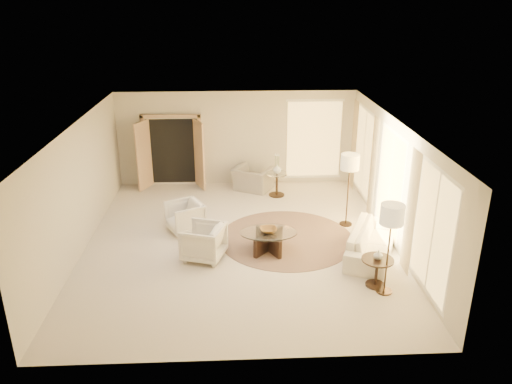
{
  "coord_description": "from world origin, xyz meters",
  "views": [
    {
      "loc": [
        -0.12,
        -10.34,
        5.32
      ],
      "look_at": [
        0.4,
        0.4,
        1.1
      ],
      "focal_mm": 35.0,
      "sensor_mm": 36.0,
      "label": 1
    }
  ],
  "objects_px": {
    "bowl": "(269,230)",
    "floor_lamp_far": "(392,219)",
    "side_vase": "(277,169)",
    "end_table": "(377,267)",
    "armchair_right": "(203,240)",
    "accent_chair": "(253,175)",
    "side_table": "(277,182)",
    "sofa": "(372,241)",
    "coffee_table": "(268,239)",
    "end_vase": "(378,255)",
    "armchair_left": "(185,215)",
    "floor_lamp_near": "(350,165)"
  },
  "relations": [
    {
      "from": "armchair_left",
      "to": "armchair_right",
      "type": "xyz_separation_m",
      "value": [
        0.51,
        -1.38,
        0.02
      ]
    },
    {
      "from": "armchair_right",
      "to": "bowl",
      "type": "relative_size",
      "value": 2.3
    },
    {
      "from": "floor_lamp_near",
      "to": "side_vase",
      "type": "relative_size",
      "value": 7.08
    },
    {
      "from": "armchair_left",
      "to": "coffee_table",
      "type": "bearing_deg",
      "value": 33.07
    },
    {
      "from": "sofa",
      "to": "floor_lamp_far",
      "type": "xyz_separation_m",
      "value": [
        -0.15,
        -1.5,
        1.24
      ]
    },
    {
      "from": "armchair_right",
      "to": "end_vase",
      "type": "bearing_deg",
      "value": 87.22
    },
    {
      "from": "floor_lamp_near",
      "to": "floor_lamp_far",
      "type": "distance_m",
      "value": 3.06
    },
    {
      "from": "bowl",
      "to": "accent_chair",
      "type": "bearing_deg",
      "value": 92.9
    },
    {
      "from": "armchair_left",
      "to": "floor_lamp_far",
      "type": "xyz_separation_m",
      "value": [
        4.05,
        -2.9,
        1.15
      ]
    },
    {
      "from": "end_table",
      "to": "floor_lamp_far",
      "type": "distance_m",
      "value": 1.18
    },
    {
      "from": "side_table",
      "to": "end_vase",
      "type": "bearing_deg",
      "value": -72.56
    },
    {
      "from": "sofa",
      "to": "coffee_table",
      "type": "height_order",
      "value": "sofa"
    },
    {
      "from": "sofa",
      "to": "coffee_table",
      "type": "xyz_separation_m",
      "value": [
        -2.26,
        0.28,
        -0.02
      ]
    },
    {
      "from": "sofa",
      "to": "armchair_right",
      "type": "height_order",
      "value": "armchair_right"
    },
    {
      "from": "armchair_left",
      "to": "end_table",
      "type": "xyz_separation_m",
      "value": [
        3.94,
        -2.67,
        -0.0
      ]
    },
    {
      "from": "sofa",
      "to": "coffee_table",
      "type": "distance_m",
      "value": 2.28
    },
    {
      "from": "accent_chair",
      "to": "end_vase",
      "type": "relative_size",
      "value": 5.56
    },
    {
      "from": "floor_lamp_far",
      "to": "end_vase",
      "type": "xyz_separation_m",
      "value": [
        -0.11,
        0.23,
        -0.87
      ]
    },
    {
      "from": "side_table",
      "to": "floor_lamp_near",
      "type": "xyz_separation_m",
      "value": [
        1.56,
        -2.04,
        1.15
      ]
    },
    {
      "from": "accent_chair",
      "to": "end_vase",
      "type": "xyz_separation_m",
      "value": [
        2.2,
        -5.37,
        0.22
      ]
    },
    {
      "from": "armchair_left",
      "to": "coffee_table",
      "type": "distance_m",
      "value": 2.24
    },
    {
      "from": "armchair_right",
      "to": "accent_chair",
      "type": "relative_size",
      "value": 0.82
    },
    {
      "from": "side_table",
      "to": "end_vase",
      "type": "xyz_separation_m",
      "value": [
        1.53,
        -4.88,
        0.27
      ]
    },
    {
      "from": "armchair_left",
      "to": "side_vase",
      "type": "bearing_deg",
      "value": 105.54
    },
    {
      "from": "armchair_left",
      "to": "side_table",
      "type": "distance_m",
      "value": 3.27
    },
    {
      "from": "side_table",
      "to": "end_vase",
      "type": "distance_m",
      "value": 5.12
    },
    {
      "from": "side_table",
      "to": "floor_lamp_far",
      "type": "bearing_deg",
      "value": -72.21
    },
    {
      "from": "sofa",
      "to": "end_table",
      "type": "distance_m",
      "value": 1.3
    },
    {
      "from": "end_table",
      "to": "floor_lamp_far",
      "type": "relative_size",
      "value": 0.34
    },
    {
      "from": "side_table",
      "to": "side_vase",
      "type": "xyz_separation_m",
      "value": [
        0.0,
        0.0,
        0.39
      ]
    },
    {
      "from": "end_table",
      "to": "floor_lamp_far",
      "type": "xyz_separation_m",
      "value": [
        0.11,
        -0.23,
        1.15
      ]
    },
    {
      "from": "sofa",
      "to": "side_vase",
      "type": "height_order",
      "value": "side_vase"
    },
    {
      "from": "floor_lamp_far",
      "to": "armchair_right",
      "type": "bearing_deg",
      "value": 156.77
    },
    {
      "from": "armchair_right",
      "to": "coffee_table",
      "type": "bearing_deg",
      "value": 118.1
    },
    {
      "from": "armchair_right",
      "to": "side_table",
      "type": "distance_m",
      "value": 4.06
    },
    {
      "from": "bowl",
      "to": "end_vase",
      "type": "distance_m",
      "value": 2.54
    },
    {
      "from": "side_table",
      "to": "bowl",
      "type": "relative_size",
      "value": 1.82
    },
    {
      "from": "floor_lamp_near",
      "to": "end_vase",
      "type": "height_order",
      "value": "floor_lamp_near"
    },
    {
      "from": "sofa",
      "to": "side_table",
      "type": "bearing_deg",
      "value": 50.45
    },
    {
      "from": "armchair_left",
      "to": "floor_lamp_near",
      "type": "xyz_separation_m",
      "value": [
        3.97,
        0.16,
        1.16
      ]
    },
    {
      "from": "armchair_right",
      "to": "side_table",
      "type": "xyz_separation_m",
      "value": [
        1.9,
        3.59,
        -0.02
      ]
    },
    {
      "from": "accent_chair",
      "to": "side_vase",
      "type": "relative_size",
      "value": 4.03
    },
    {
      "from": "floor_lamp_near",
      "to": "end_vase",
      "type": "bearing_deg",
      "value": -90.51
    },
    {
      "from": "side_table",
      "to": "floor_lamp_far",
      "type": "distance_m",
      "value": 5.48
    },
    {
      "from": "side_vase",
      "to": "bowl",
      "type": "bearing_deg",
      "value": -98.15
    },
    {
      "from": "bowl",
      "to": "floor_lamp_far",
      "type": "bearing_deg",
      "value": -40.08
    },
    {
      "from": "end_table",
      "to": "bowl",
      "type": "distance_m",
      "value": 2.54
    },
    {
      "from": "armchair_left",
      "to": "end_vase",
      "type": "bearing_deg",
      "value": 29.01
    },
    {
      "from": "accent_chair",
      "to": "end_table",
      "type": "relative_size",
      "value": 1.67
    },
    {
      "from": "accent_chair",
      "to": "end_table",
      "type": "height_order",
      "value": "accent_chair"
    }
  ]
}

